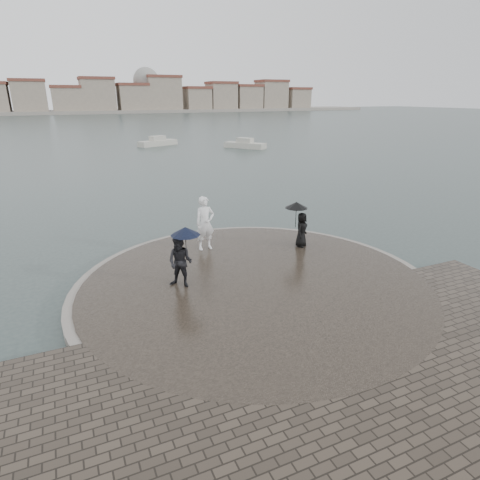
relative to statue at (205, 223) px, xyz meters
name	(u,v)px	position (x,y,z in m)	size (l,w,h in m)	color
ground	(311,343)	(0.53, -7.15, -1.48)	(400.00, 400.00, 0.00)	#2B3835
kerb_ring	(255,286)	(0.53, -3.65, -1.32)	(12.50, 12.50, 0.32)	gray
quay_tip	(255,286)	(0.53, -3.65, -1.30)	(11.90, 11.90, 0.36)	#2D261E
statue	(205,223)	(0.00, 0.00, 0.00)	(0.82, 0.54, 2.25)	white
visitor_left	(181,255)	(-1.87, -2.96, -0.02)	(1.29, 1.13, 2.04)	black
visitor_right	(300,222)	(3.74, -1.33, -0.03)	(1.16, 0.99, 1.95)	black
far_skyline	(48,98)	(-5.77, 153.55, 4.13)	(260.00, 20.00, 37.00)	gray
boats	(129,151)	(2.40, 33.40, -1.11)	(39.60, 18.31, 1.50)	#B8B5A6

